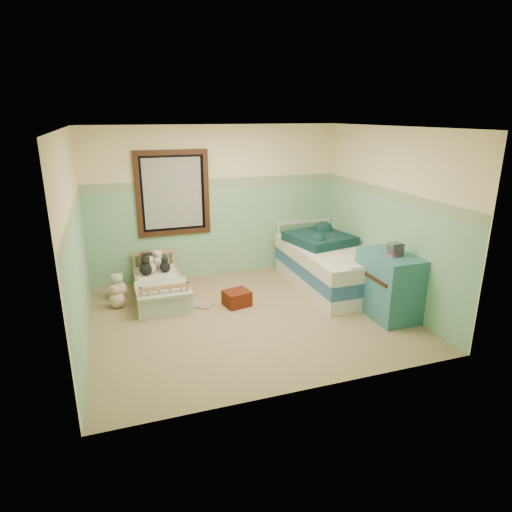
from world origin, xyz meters
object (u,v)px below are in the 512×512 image
object	(u,v)px
toddler_bed_frame	(160,292)
red_pillow	(237,298)
plush_floor_cream	(118,290)
dresser	(389,285)
twin_bed_frame	(329,280)
floor_book	(202,305)
plush_floor_tan	(117,300)

from	to	relation	value
toddler_bed_frame	red_pillow	distance (m)	1.21
plush_floor_cream	dresser	size ratio (longest dim) A/B	0.30
twin_bed_frame	floor_book	xyz separation A→B (m)	(-2.09, -0.10, -0.10)
plush_floor_tan	twin_bed_frame	bearing A→B (deg)	-4.37
toddler_bed_frame	twin_bed_frame	distance (m)	2.66
toddler_bed_frame	plush_floor_tan	distance (m)	0.65
toddler_bed_frame	plush_floor_tan	world-z (taller)	plush_floor_tan
red_pillow	toddler_bed_frame	bearing A→B (deg)	147.57
plush_floor_cream	dresser	bearing A→B (deg)	-26.99
plush_floor_tan	floor_book	xyz separation A→B (m)	(1.17, -0.35, -0.10)
plush_floor_cream	plush_floor_tan	distance (m)	0.34
dresser	plush_floor_cream	bearing A→B (deg)	153.01
toddler_bed_frame	red_pillow	bearing A→B (deg)	-32.43
toddler_bed_frame	plush_floor_tan	size ratio (longest dim) A/B	6.00
plush_floor_cream	twin_bed_frame	distance (m)	3.28
twin_bed_frame	dresser	bearing A→B (deg)	-77.45
red_pillow	floor_book	distance (m)	0.51
twin_bed_frame	red_pillow	bearing A→B (deg)	-171.95
red_pillow	floor_book	world-z (taller)	red_pillow
plush_floor_tan	dresser	size ratio (longest dim) A/B	0.26
plush_floor_tan	twin_bed_frame	size ratio (longest dim) A/B	0.11
plush_floor_cream	floor_book	distance (m)	1.34
plush_floor_cream	red_pillow	xyz separation A→B (m)	(1.62, -0.82, -0.02)
twin_bed_frame	floor_book	distance (m)	2.09
toddler_bed_frame	dresser	size ratio (longest dim) A/B	1.56
toddler_bed_frame	dresser	xyz separation A→B (m)	(2.89, -1.61, 0.35)
plush_floor_cream	plush_floor_tan	world-z (taller)	plush_floor_cream
plush_floor_tan	dresser	world-z (taller)	dresser
twin_bed_frame	dresser	size ratio (longest dim) A/B	2.34
plush_floor_cream	floor_book	xyz separation A→B (m)	(1.14, -0.69, -0.12)
toddler_bed_frame	plush_floor_tan	xyz separation A→B (m)	(-0.63, -0.17, 0.03)
red_pillow	plush_floor_cream	bearing A→B (deg)	153.26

